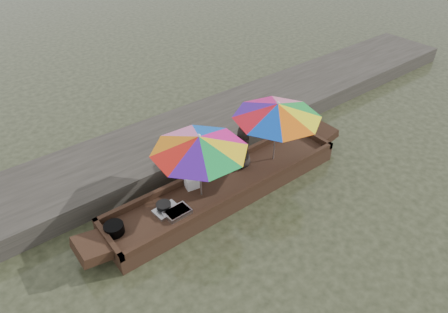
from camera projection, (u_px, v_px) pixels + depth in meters
water at (227, 194)px, 9.12m from camera, size 80.00×80.00×0.00m
dock at (174, 142)px, 10.37m from camera, size 22.00×2.20×0.50m
boat_hull at (227, 188)px, 9.02m from camera, size 5.78×1.20×0.35m
cooking_pot at (114, 229)px, 7.63m from camera, size 0.38×0.38×0.20m
tray_crayfish at (178, 212)px, 8.07m from camera, size 0.53×0.38×0.09m
tray_scallop at (167, 210)px, 8.14m from camera, size 0.54×0.40×0.06m
charcoal_grill at (164, 207)px, 8.17m from camera, size 0.29×0.29×0.14m
supply_bag at (192, 183)px, 8.69m from camera, size 0.32×0.27×0.26m
vendor at (243, 147)px, 9.08m from camera, size 0.61×0.49×1.08m
umbrella_bow at (200, 166)px, 8.11m from camera, size 2.53×2.53×1.55m
umbrella_stern at (275, 132)px, 9.16m from camera, size 2.29×2.29×1.55m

